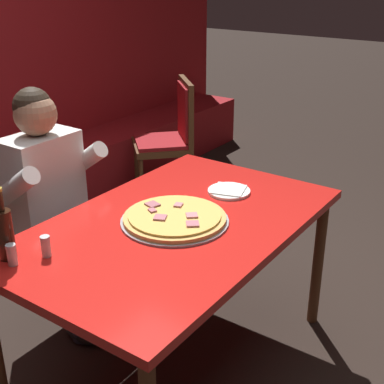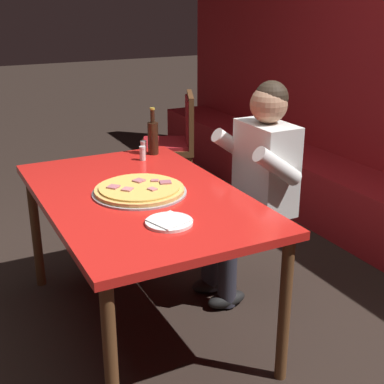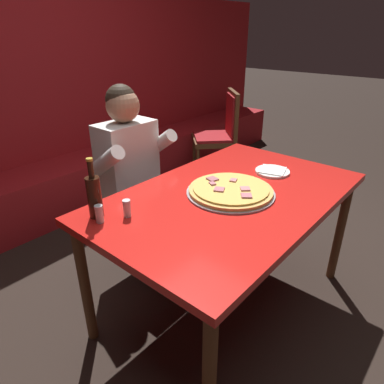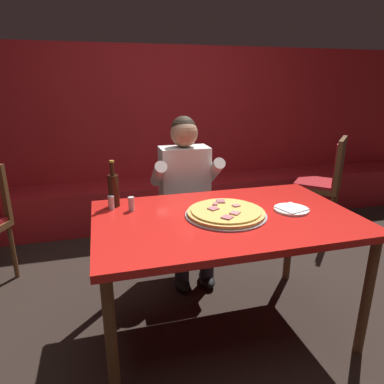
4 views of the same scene
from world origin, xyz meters
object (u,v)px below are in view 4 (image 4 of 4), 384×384
object	(u,v)px
dining_chair_side_aisle	(326,178)
pizza	(225,213)
plate_white_paper	(291,209)
main_dining_table	(225,227)
shaker_red_pepper_flakes	(131,205)
beer_bottle	(114,189)
diner_seated_blue_shirt	(187,192)
shaker_black_pepper	(111,203)

from	to	relation	value
dining_chair_side_aisle	pizza	bearing A→B (deg)	-142.35
pizza	plate_white_paper	size ratio (longest dim) A/B	2.27
main_dining_table	shaker_red_pepper_flakes	xyz separation A→B (m)	(-0.52, 0.23, 0.11)
beer_bottle	diner_seated_blue_shirt	distance (m)	0.70
shaker_red_pepper_flakes	dining_chair_side_aisle	world-z (taller)	dining_chair_side_aisle
main_dining_table	shaker_black_pepper	world-z (taller)	shaker_black_pepper
main_dining_table	pizza	distance (m)	0.09
shaker_black_pepper	diner_seated_blue_shirt	distance (m)	0.74
plate_white_paper	diner_seated_blue_shirt	bearing A→B (deg)	122.04
plate_white_paper	dining_chair_side_aisle	size ratio (longest dim) A/B	0.21
shaker_black_pepper	dining_chair_side_aisle	size ratio (longest dim) A/B	0.09
shaker_red_pepper_flakes	beer_bottle	bearing A→B (deg)	130.48
main_dining_table	shaker_red_pepper_flakes	size ratio (longest dim) A/B	17.63
plate_white_paper	diner_seated_blue_shirt	world-z (taller)	diner_seated_blue_shirt
plate_white_paper	dining_chair_side_aisle	bearing A→B (deg)	46.91
shaker_black_pepper	diner_seated_blue_shirt	size ratio (longest dim) A/B	0.07
main_dining_table	plate_white_paper	xyz separation A→B (m)	(0.41, -0.03, 0.08)
plate_white_paper	pizza	bearing A→B (deg)	177.07
pizza	shaker_black_pepper	world-z (taller)	shaker_black_pepper
main_dining_table	beer_bottle	bearing A→B (deg)	151.21
shaker_red_pepper_flakes	diner_seated_blue_shirt	bearing A→B (deg)	45.75
main_dining_table	beer_bottle	world-z (taller)	beer_bottle
shaker_red_pepper_flakes	diner_seated_blue_shirt	xyz separation A→B (m)	(0.47, 0.48, -0.11)
shaker_red_pepper_flakes	dining_chair_side_aisle	size ratio (longest dim) A/B	0.09
main_dining_table	dining_chair_side_aisle	world-z (taller)	dining_chair_side_aisle
plate_white_paper	shaker_red_pepper_flakes	xyz separation A→B (m)	(-0.93, 0.25, 0.03)
main_dining_table	shaker_red_pepper_flakes	bearing A→B (deg)	156.37
shaker_black_pepper	shaker_red_pepper_flakes	xyz separation A→B (m)	(0.12, -0.05, 0.00)
plate_white_paper	dining_chair_side_aisle	distance (m)	1.70
shaker_black_pepper	main_dining_table	bearing A→B (deg)	-23.83
beer_bottle	diner_seated_blue_shirt	size ratio (longest dim) A/B	0.23
plate_white_paper	beer_bottle	distance (m)	1.10
pizza	dining_chair_side_aisle	size ratio (longest dim) A/B	0.48
shaker_black_pepper	shaker_red_pepper_flakes	world-z (taller)	same
main_dining_table	plate_white_paper	bearing A→B (deg)	-3.59
pizza	diner_seated_blue_shirt	size ratio (longest dim) A/B	0.37
pizza	beer_bottle	bearing A→B (deg)	150.70
beer_bottle	shaker_black_pepper	distance (m)	0.09
main_dining_table	pizza	world-z (taller)	pizza
main_dining_table	shaker_black_pepper	distance (m)	0.71
main_dining_table	beer_bottle	distance (m)	0.73
beer_bottle	pizza	bearing A→B (deg)	-29.30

